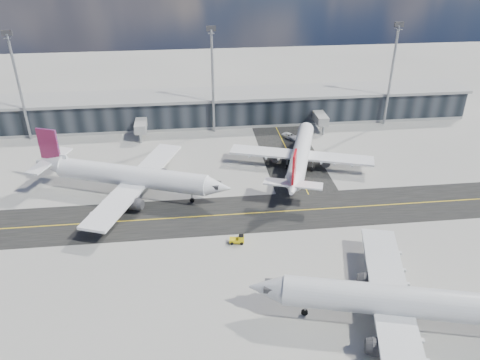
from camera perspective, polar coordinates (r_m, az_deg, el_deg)
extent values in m
plane|color=gray|center=(91.09, -1.18, -5.60)|extent=(300.00, 300.00, 0.00)
cube|color=black|center=(94.41, -1.41, -4.24)|extent=(180.00, 14.00, 0.02)
cube|color=black|center=(123.88, 5.58, 4.03)|extent=(14.00, 50.00, 0.02)
cube|color=yellow|center=(94.40, -1.41, -4.23)|extent=(180.00, 0.25, 0.01)
cube|color=yellow|center=(123.88, 5.58, 4.04)|extent=(0.25, 50.00, 0.01)
cube|color=black|center=(138.54, -3.41, 8.60)|extent=(150.00, 12.00, 8.00)
cube|color=gray|center=(137.10, -3.46, 10.33)|extent=(152.00, 13.00, 0.80)
cube|color=gray|center=(139.80, -3.37, 7.21)|extent=(150.00, 12.20, 0.80)
cube|color=gray|center=(131.72, -11.96, 6.71)|extent=(3.00, 10.00, 2.40)
cylinder|color=gray|center=(127.98, -12.01, 4.93)|extent=(0.60, 0.60, 2.40)
cube|color=gray|center=(136.12, 9.63, 7.65)|extent=(3.00, 10.00, 2.40)
cylinder|color=gray|center=(132.50, 10.11, 5.95)|extent=(0.60, 0.60, 2.40)
cylinder|color=gray|center=(135.65, -25.26, 9.96)|extent=(0.70, 0.70, 28.00)
cube|color=#2D2D30|center=(132.47, -26.56, 15.74)|extent=(2.50, 0.50, 1.40)
cylinder|color=gray|center=(128.76, -3.34, 11.73)|extent=(0.70, 0.70, 28.00)
cube|color=#2D2D30|center=(125.41, -3.53, 17.96)|extent=(2.50, 0.50, 1.40)
cylinder|color=gray|center=(140.56, 17.92, 11.87)|extent=(0.70, 0.70, 28.00)
cube|color=#2D2D30|center=(137.49, 18.83, 17.52)|extent=(2.50, 0.50, 1.40)
cylinder|color=white|center=(101.80, -13.07, 0.46)|extent=(32.82, 16.13, 4.46)
cone|color=white|center=(95.15, -2.81, -0.86)|extent=(6.80, 6.16, 4.46)
cone|color=white|center=(111.37, -22.12, 1.92)|extent=(7.84, 6.56, 4.46)
cube|color=white|center=(101.85, -12.44, -0.16)|extent=(18.77, 37.39, 0.56)
cylinder|color=#2D2D30|center=(107.23, -10.31, 0.85)|extent=(5.29, 4.07, 2.56)
cylinder|color=#2D2D30|center=(96.87, -13.46, -2.72)|extent=(5.29, 4.07, 2.56)
cube|color=silver|center=(106.83, -10.35, 1.28)|extent=(2.24, 1.21, 0.89)
cube|color=silver|center=(96.42, -13.52, -2.26)|extent=(2.24, 1.21, 0.89)
cube|color=#6C2150|center=(109.19, -22.33, 4.08)|extent=(4.55, 2.14, 6.91)
cube|color=white|center=(111.09, -22.18, 2.23)|extent=(7.70, 13.61, 0.39)
cube|color=#2D2D30|center=(95.08, -3.14, -0.58)|extent=(2.96, 3.09, 0.78)
cylinder|color=gray|center=(98.31, -5.88, -2.04)|extent=(0.35, 0.35, 2.23)
cylinder|color=black|center=(98.74, -5.85, -2.46)|extent=(1.08, 0.72, 1.00)
cylinder|color=black|center=(106.66, -12.60, -0.47)|extent=(1.34, 0.96, 1.23)
cylinder|color=black|center=(101.59, -14.22, -2.24)|extent=(1.34, 0.96, 1.23)
cylinder|color=white|center=(111.43, 7.42, 3.27)|extent=(13.29, 29.72, 4.00)
cone|color=white|center=(127.02, 8.14, 6.47)|extent=(5.38, 6.01, 4.00)
cone|color=white|center=(95.60, 6.46, -0.77)|extent=(5.69, 6.96, 4.00)
cube|color=white|center=(112.76, 7.43, 3.03)|extent=(33.84, 15.51, 0.50)
cylinder|color=#2D2D30|center=(114.64, 4.46, 3.02)|extent=(3.51, 4.71, 2.30)
cylinder|color=#2D2D30|center=(113.95, 10.45, 2.45)|extent=(3.51, 4.71, 2.30)
cube|color=silver|center=(114.30, 4.47, 3.38)|extent=(1.01, 2.02, 0.80)
cube|color=silver|center=(113.61, 10.48, 2.81)|extent=(1.01, 2.02, 0.80)
cube|color=red|center=(94.08, 6.63, 1.61)|extent=(1.76, 4.13, 6.20)
cube|color=white|center=(95.31, 6.48, -0.46)|extent=(12.27, 6.46, 0.35)
cube|color=#2D2D30|center=(126.41, 8.13, 6.55)|extent=(2.72, 2.59, 0.70)
cylinder|color=gray|center=(123.50, 7.86, 4.42)|extent=(0.30, 0.30, 2.00)
cylinder|color=black|center=(123.80, 7.83, 4.10)|extent=(0.62, 0.96, 0.90)
cylinder|color=black|center=(112.26, 5.74, 1.61)|extent=(0.82, 1.20, 1.10)
cylinder|color=black|center=(111.91, 8.79, 1.32)|extent=(0.82, 1.20, 1.10)
cylinder|color=silver|center=(71.97, 19.13, -13.80)|extent=(33.56, 12.86, 4.47)
cone|color=silver|center=(70.35, 3.42, -13.04)|extent=(6.54, 5.75, 4.47)
cube|color=silver|center=(72.47, 18.09, -14.44)|extent=(15.08, 38.17, 0.56)
cylinder|color=#2D2D30|center=(68.40, 17.76, -18.98)|extent=(5.19, 3.68, 2.57)
cylinder|color=#2D2D30|center=(78.03, 16.46, -11.76)|extent=(5.19, 3.68, 2.57)
cube|color=silver|center=(67.76, 17.88, -18.46)|extent=(2.28, 1.00, 0.89)
cube|color=silver|center=(77.48, 16.55, -11.25)|extent=(2.28, 1.00, 0.89)
cube|color=#2D2D30|center=(70.02, 3.90, -12.80)|extent=(2.79, 2.95, 0.78)
cylinder|color=gray|center=(72.41, 7.92, -15.21)|extent=(0.33, 0.33, 2.24)
cylinder|color=black|center=(72.99, 7.87, -15.69)|extent=(1.07, 0.63, 1.01)
cylinder|color=black|center=(72.45, 19.95, -17.86)|extent=(1.33, 0.85, 1.23)
cylinder|color=black|center=(77.16, 19.11, -14.29)|extent=(1.33, 0.85, 1.23)
cube|color=#DCBF0B|center=(86.07, -0.39, -7.33)|extent=(2.81, 1.57, 0.63)
cube|color=#DCBF0B|center=(85.72, 0.15, -7.02)|extent=(1.12, 1.27, 0.80)
cube|color=black|center=(85.54, 0.15, -6.85)|extent=(1.02, 1.22, 0.22)
cylinder|color=black|center=(86.74, 0.21, -7.30)|extent=(0.65, 0.30, 0.63)
cylinder|color=black|center=(85.80, 0.21, -7.76)|extent=(0.65, 0.30, 0.63)
cylinder|color=black|center=(86.76, -0.98, -7.30)|extent=(0.65, 0.30, 0.63)
cylinder|color=black|center=(85.82, -1.00, -7.75)|extent=(0.65, 0.30, 0.63)
imported|color=white|center=(129.06, 6.13, 5.36)|extent=(4.77, 5.23, 1.36)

